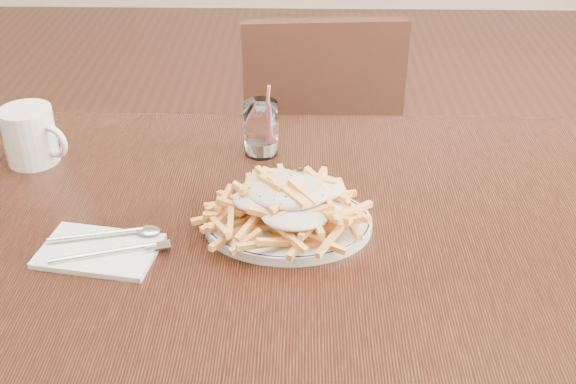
{
  "coord_description": "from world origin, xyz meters",
  "views": [
    {
      "loc": [
        0.04,
        -1.01,
        1.43
      ],
      "look_at": [
        0.02,
        -0.03,
        0.82
      ],
      "focal_mm": 45.0,
      "sensor_mm": 36.0,
      "label": 1
    }
  ],
  "objects_px": {
    "table": "(276,256)",
    "fries_plate": "(288,223)",
    "chair_far": "(319,142)",
    "water_glass": "(261,131)",
    "coffee_mug": "(31,136)",
    "loaded_fries": "(288,198)"
  },
  "relations": [
    {
      "from": "fries_plate",
      "to": "water_glass",
      "type": "relative_size",
      "value": 2.25
    },
    {
      "from": "water_glass",
      "to": "coffee_mug",
      "type": "bearing_deg",
      "value": -174.53
    },
    {
      "from": "table",
      "to": "water_glass",
      "type": "bearing_deg",
      "value": 98.84
    },
    {
      "from": "water_glass",
      "to": "coffee_mug",
      "type": "relative_size",
      "value": 1.1
    },
    {
      "from": "chair_far",
      "to": "water_glass",
      "type": "xyz_separation_m",
      "value": [
        -0.12,
        -0.53,
        0.3
      ]
    },
    {
      "from": "water_glass",
      "to": "coffee_mug",
      "type": "distance_m",
      "value": 0.43
    },
    {
      "from": "chair_far",
      "to": "water_glass",
      "type": "distance_m",
      "value": 0.62
    },
    {
      "from": "fries_plate",
      "to": "water_glass",
      "type": "xyz_separation_m",
      "value": [
        -0.06,
        0.26,
        0.04
      ]
    },
    {
      "from": "table",
      "to": "fries_plate",
      "type": "bearing_deg",
      "value": -52.03
    },
    {
      "from": "loaded_fries",
      "to": "coffee_mug",
      "type": "height_order",
      "value": "coffee_mug"
    },
    {
      "from": "chair_far",
      "to": "coffee_mug",
      "type": "height_order",
      "value": "chair_far"
    },
    {
      "from": "table",
      "to": "chair_far",
      "type": "height_order",
      "value": "chair_far"
    },
    {
      "from": "table",
      "to": "loaded_fries",
      "type": "xyz_separation_m",
      "value": [
        0.02,
        -0.03,
        0.14
      ]
    },
    {
      "from": "coffee_mug",
      "to": "fries_plate",
      "type": "bearing_deg",
      "value": -23.83
    },
    {
      "from": "chair_far",
      "to": "coffee_mug",
      "type": "bearing_deg",
      "value": -134.2
    },
    {
      "from": "table",
      "to": "fries_plate",
      "type": "distance_m",
      "value": 0.09
    },
    {
      "from": "water_glass",
      "to": "coffee_mug",
      "type": "height_order",
      "value": "water_glass"
    },
    {
      "from": "fries_plate",
      "to": "water_glass",
      "type": "bearing_deg",
      "value": 102.58
    },
    {
      "from": "chair_far",
      "to": "water_glass",
      "type": "relative_size",
      "value": 6.04
    },
    {
      "from": "table",
      "to": "loaded_fries",
      "type": "bearing_deg",
      "value": -52.03
    },
    {
      "from": "chair_far",
      "to": "coffee_mug",
      "type": "relative_size",
      "value": 6.62
    },
    {
      "from": "table",
      "to": "fries_plate",
      "type": "xyz_separation_m",
      "value": [
        0.02,
        -0.03,
        0.09
      ]
    }
  ]
}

